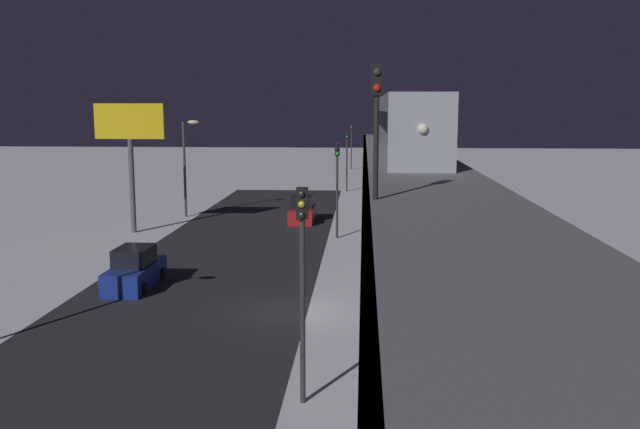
% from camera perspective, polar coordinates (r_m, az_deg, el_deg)
% --- Properties ---
extents(ground_plane, '(240.00, 240.00, 0.00)m').
position_cam_1_polar(ground_plane, '(29.51, -2.98, -8.09)').
color(ground_plane, white).
extents(avenue_asphalt, '(11.00, 86.09, 0.01)m').
position_cam_1_polar(avenue_asphalt, '(30.35, -11.55, -7.77)').
color(avenue_asphalt, '#28282D').
rests_on(avenue_asphalt, ground_plane).
extents(elevated_railway, '(5.00, 86.09, 5.88)m').
position_cam_1_polar(elevated_railway, '(28.35, 8.43, 1.61)').
color(elevated_railway, slate).
rests_on(elevated_railway, ground_plane).
extents(subway_train, '(2.94, 36.87, 3.40)m').
position_cam_1_polar(subway_train, '(47.40, 6.70, 7.70)').
color(subway_train, '#999EA8').
rests_on(subway_train, elevated_railway).
extents(rail_signal, '(0.36, 0.41, 4.00)m').
position_cam_1_polar(rail_signal, '(20.50, 4.74, 8.83)').
color(rail_signal, black).
rests_on(rail_signal, elevated_railway).
extents(sedan_blue, '(1.91, 4.64, 1.97)m').
position_cam_1_polar(sedan_blue, '(34.37, -15.20, -4.58)').
color(sedan_blue, navy).
rests_on(sedan_blue, ground_plane).
extents(sedan_red, '(1.80, 4.39, 1.97)m').
position_cam_1_polar(sedan_red, '(52.02, -1.49, 0.27)').
color(sedan_red, '#A51E1E').
rests_on(sedan_red, ground_plane).
extents(traffic_light_near, '(0.32, 0.44, 6.40)m').
position_cam_1_polar(traffic_light_near, '(19.59, -1.48, -4.16)').
color(traffic_light_near, '#2D2D2D').
rests_on(traffic_light_near, ground_plane).
extents(traffic_light_mid, '(0.32, 0.44, 6.40)m').
position_cam_1_polar(traffic_light_mid, '(45.00, 1.44, 3.28)').
color(traffic_light_mid, '#2D2D2D').
rests_on(traffic_light_mid, ground_plane).
extents(traffic_light_far, '(0.32, 0.44, 6.40)m').
position_cam_1_polar(traffic_light_far, '(70.65, 2.26, 5.33)').
color(traffic_light_far, '#2D2D2D').
rests_on(traffic_light_far, ground_plane).
extents(traffic_light_distant, '(0.32, 0.44, 6.40)m').
position_cam_1_polar(traffic_light_distant, '(96.34, 2.64, 6.29)').
color(traffic_light_distant, '#2D2D2D').
rests_on(traffic_light_distant, ground_plane).
extents(commercial_billboard, '(4.80, 0.36, 8.90)m').
position_cam_1_polar(commercial_billboard, '(48.69, -15.59, 6.49)').
color(commercial_billboard, '#4C4C51').
rests_on(commercial_billboard, ground_plane).
extents(street_lamp_far, '(1.35, 0.44, 7.65)m').
position_cam_1_polar(street_lamp_far, '(54.94, -11.04, 4.79)').
color(street_lamp_far, '#38383D').
rests_on(street_lamp_far, ground_plane).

